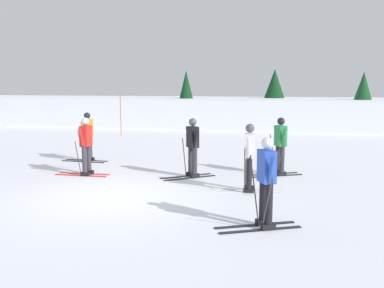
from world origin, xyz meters
name	(u,v)px	position (x,y,z in m)	size (l,w,h in m)	color
ground_plane	(113,197)	(0.00, 0.00, 0.00)	(120.00, 120.00, 0.00)	white
far_snow_ridge	(224,111)	(0.00, 18.77, 0.88)	(80.00, 7.65, 1.75)	white
skier_white	(249,156)	(3.14, 1.18, 0.92)	(1.62, 1.00, 1.71)	silver
skier_black	(192,146)	(1.40, 2.53, 0.92)	(1.49, 1.27, 1.71)	black
skier_blue	(266,180)	(3.67, -1.42, 0.92)	(1.60, 1.03, 1.71)	black
skier_green	(280,144)	(3.86, 3.35, 0.92)	(1.59, 1.05, 1.71)	black
skier_orange	(88,135)	(-2.68, 4.15, 0.92)	(1.62, 1.00, 1.71)	black
skier_red	(86,145)	(-1.70, 2.09, 0.92)	(1.61, 1.00, 1.71)	red
trail_marker_pole	(121,114)	(-4.38, 11.38, 1.11)	(0.04, 0.04, 2.22)	#C65614
conifer_far_left	(186,94)	(-2.40, 17.87, 2.04)	(1.48, 1.48, 3.57)	#513823
conifer_far_right	(274,91)	(3.24, 19.95, 2.23)	(2.04, 2.04, 3.68)	#513823
conifer_far_centre	(363,94)	(8.52, 17.75, 2.07)	(1.64, 1.64, 3.43)	#513823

